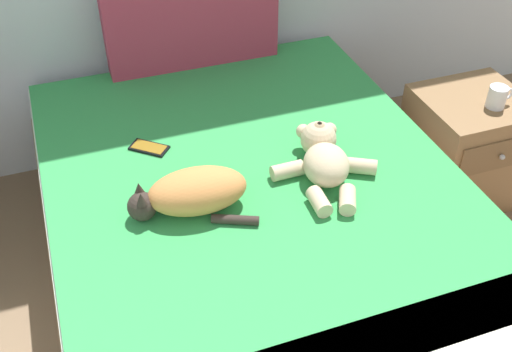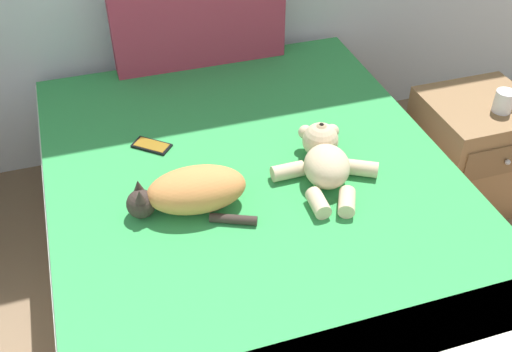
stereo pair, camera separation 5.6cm
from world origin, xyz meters
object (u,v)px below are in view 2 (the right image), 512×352
Objects in this scene: cell_phone at (152,146)px; mug at (504,101)px; bed at (257,234)px; teddy_bear at (325,160)px; nightstand at (470,152)px; cat at (191,191)px; patterned_cushion at (199,20)px.

mug is (1.46, -0.19, 0.04)m from cell_phone.
teddy_bear reaches higher than bed.
bed is at bearing -173.32° from mug.
teddy_bear is 0.68m from cell_phone.
nightstand is at bearing 10.77° from bed.
bed reaches higher than nightstand.
cat is at bearing -79.73° from cell_phone.
nightstand is at bearing -4.70° from cell_phone.
nightstand is (1.07, -0.72, -0.48)m from patterned_cushion.
mug is (1.11, -0.80, -0.17)m from patterned_cushion.
cat is 3.46× the size of mug.
bed is 1.11m from nightstand.
patterned_cushion is 4.99× the size of cell_phone.
patterned_cushion is (0.02, 0.93, 0.48)m from bed.
cat is 0.51m from teddy_bear.
teddy_bear reaches higher than nightstand.
teddy_bear is at bearing -31.90° from cell_phone.
cell_phone reaches higher than bed.
cat is at bearing -168.48° from nightstand.
cat is (-0.28, -1.00, -0.14)m from patterned_cushion.
cat reaches higher than mug.
bed is 16.84× the size of mug.
nightstand is at bearing 116.32° from mug.
cell_phone is (-0.33, 0.32, 0.27)m from bed.
cell_phone is at bearing 148.10° from teddy_bear.
patterned_cushion is 1.73× the size of teddy_bear.
bed is 1.05m from patterned_cushion.
bed is at bearing 14.66° from cat.
teddy_bear is at bearing -76.74° from patterned_cushion.
mug is at bearing -63.68° from nightstand.
patterned_cushion is 1.38m from mug.
mug is at bearing -7.52° from cell_phone.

